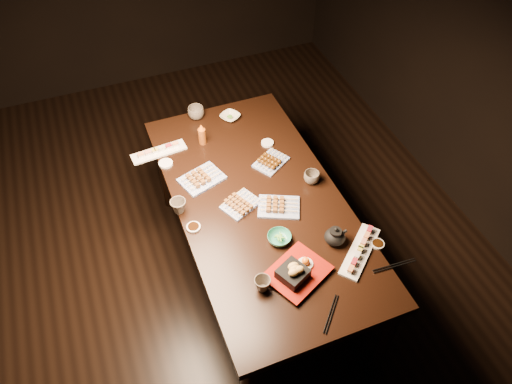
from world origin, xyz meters
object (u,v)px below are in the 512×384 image
(sushi_platter_far, at_px, (159,150))
(edamame_bowl_cream, at_px, (230,117))
(tempura_tray, at_px, (298,268))
(teacup_mid_right, at_px, (312,177))
(dining_table, at_px, (259,241))
(yakitori_plate_center, at_px, (241,202))
(yakitori_plate_right, at_px, (279,205))
(sushi_platter_near, at_px, (360,250))
(teacup_far_left, at_px, (179,206))
(yakitori_plate_left, at_px, (201,176))
(edamame_bowl_green, at_px, (279,238))
(condiment_bottle, at_px, (202,134))
(teacup_far_right, at_px, (196,113))
(teapot, at_px, (335,235))
(teacup_near_left, at_px, (262,284))

(sushi_platter_far, distance_m, edamame_bowl_cream, 0.54)
(tempura_tray, relative_size, teacup_mid_right, 3.21)
(dining_table, distance_m, yakitori_plate_center, 0.41)
(dining_table, relative_size, yakitori_plate_center, 9.06)
(dining_table, relative_size, yakitori_plate_right, 7.95)
(sushi_platter_near, relative_size, teacup_far_left, 4.09)
(yakitori_plate_center, xyz_separation_m, edamame_bowl_cream, (0.20, 0.74, -0.01))
(dining_table, xyz_separation_m, tempura_tray, (-0.01, -0.52, 0.43))
(yakitori_plate_left, relative_size, tempura_tray, 0.82)
(edamame_bowl_green, bearing_deg, yakitori_plate_right, 67.34)
(sushi_platter_near, bearing_deg, condiment_bottle, 73.78)
(teacup_far_right, bearing_deg, teapot, -73.40)
(dining_table, distance_m, teacup_near_left, 0.70)
(dining_table, height_order, edamame_bowl_green, edamame_bowl_green)
(tempura_tray, height_order, teacup_mid_right, tempura_tray)
(edamame_bowl_green, relative_size, teacup_far_left, 1.43)
(edamame_bowl_cream, height_order, teacup_near_left, teacup_near_left)
(yakitori_plate_right, xyz_separation_m, teacup_near_left, (-0.28, -0.44, 0.01))
(teapot, bearing_deg, tempura_tray, -160.70)
(teapot, bearing_deg, teacup_far_left, 140.18)
(dining_table, bearing_deg, teacup_far_left, 151.15)
(teacup_near_left, relative_size, teapot, 0.64)
(tempura_tray, xyz_separation_m, teacup_far_left, (-0.43, 0.61, -0.01))
(yakitori_plate_left, distance_m, edamame_bowl_green, 0.62)
(condiment_bottle, bearing_deg, tempura_tray, -82.49)
(teacup_mid_right, bearing_deg, dining_table, -175.52)
(dining_table, bearing_deg, edamame_bowl_green, -108.79)
(edamame_bowl_green, bearing_deg, tempura_tray, -89.73)
(teacup_far_left, bearing_deg, tempura_tray, -54.68)
(sushi_platter_near, distance_m, edamame_bowl_green, 0.42)
(teacup_mid_right, bearing_deg, tempura_tray, -121.78)
(teacup_mid_right, relative_size, teapot, 0.72)
(edamame_bowl_cream, distance_m, teacup_far_left, 0.84)
(sushi_platter_far, relative_size, edamame_bowl_green, 2.70)
(edamame_bowl_cream, xyz_separation_m, teapot, (0.17, -1.15, 0.04))
(tempura_tray, bearing_deg, teapot, -2.08)
(sushi_platter_near, xyz_separation_m, yakitori_plate_center, (-0.46, 0.52, 0.00))
(edamame_bowl_green, distance_m, teacup_far_left, 0.58)
(sushi_platter_near, relative_size, teacup_mid_right, 3.92)
(teacup_near_left, bearing_deg, teacup_far_left, 111.24)
(yakitori_plate_center, height_order, edamame_bowl_green, yakitori_plate_center)
(yakitori_plate_center, distance_m, edamame_bowl_green, 0.32)
(yakitori_plate_left, distance_m, teacup_mid_right, 0.64)
(teacup_mid_right, distance_m, teacup_far_left, 0.78)
(edamame_bowl_green, relative_size, teapot, 0.98)
(edamame_bowl_cream, relative_size, teapot, 0.95)
(dining_table, height_order, teacup_near_left, teacup_near_left)
(sushi_platter_far, xyz_separation_m, teapot, (0.68, -1.00, 0.03))
(yakitori_plate_left, relative_size, teacup_far_left, 2.76)
(tempura_tray, distance_m, teapot, 0.28)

